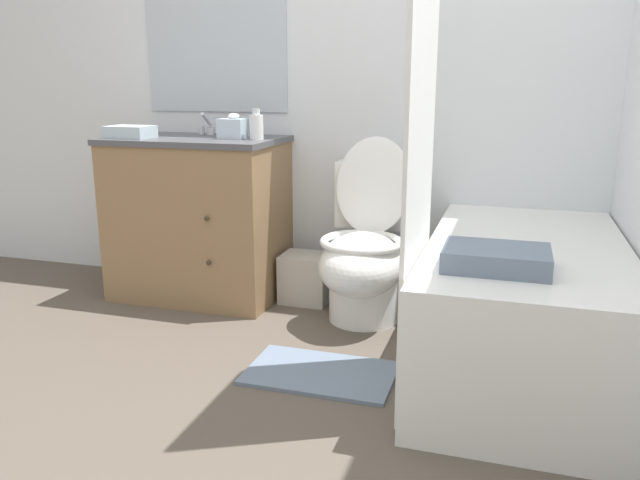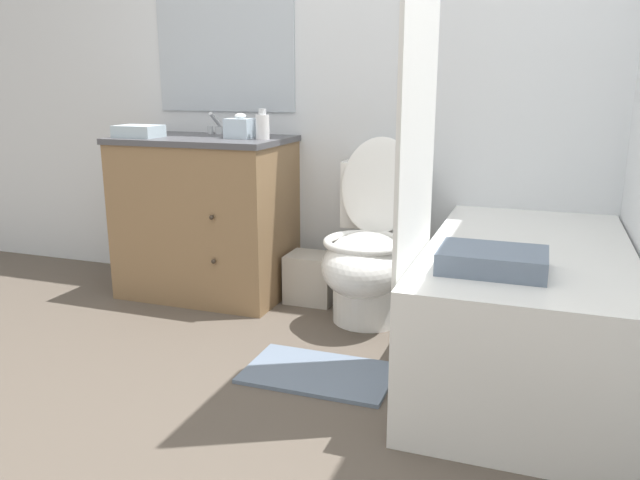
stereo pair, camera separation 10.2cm
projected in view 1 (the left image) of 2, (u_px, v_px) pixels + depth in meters
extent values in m
plane|color=brown|center=(236.00, 445.00, 2.01)|extent=(14.00, 14.00, 0.00)
cube|color=silver|center=(360.00, 60.00, 3.20)|extent=(8.00, 0.05, 2.50)
cube|color=#B2BCC6|center=(214.00, 23.00, 3.35)|extent=(0.83, 0.01, 0.93)
cube|color=olive|center=(199.00, 220.00, 3.35)|extent=(0.87, 0.55, 0.83)
cube|color=#4C4C51|center=(195.00, 140.00, 3.25)|extent=(0.89, 0.57, 0.03)
cylinder|color=white|center=(196.00, 148.00, 3.26)|extent=(0.28, 0.28, 0.10)
sphere|color=#382D23|center=(206.00, 218.00, 3.01)|extent=(0.02, 0.02, 0.02)
sphere|color=#382D23|center=(208.00, 263.00, 3.07)|extent=(0.02, 0.02, 0.02)
cylinder|color=silver|center=(211.00, 131.00, 3.41)|extent=(0.04, 0.04, 0.04)
cylinder|color=silver|center=(207.00, 120.00, 3.35)|extent=(0.02, 0.11, 0.09)
cylinder|color=silver|center=(202.00, 130.00, 3.42)|extent=(0.03, 0.03, 0.04)
cylinder|color=silver|center=(220.00, 131.00, 3.39)|extent=(0.03, 0.03, 0.04)
cylinder|color=white|center=(364.00, 298.00, 3.05)|extent=(0.34, 0.34, 0.23)
ellipsoid|color=white|center=(361.00, 264.00, 2.95)|extent=(0.40, 0.51, 0.30)
torus|color=white|center=(362.00, 242.00, 2.92)|extent=(0.39, 0.39, 0.04)
cube|color=white|center=(378.00, 194.00, 3.20)|extent=(0.41, 0.18, 0.34)
ellipsoid|color=white|center=(373.00, 185.00, 3.07)|extent=(0.38, 0.15, 0.47)
cube|color=white|center=(523.00, 307.00, 2.50)|extent=(0.75, 1.44, 0.53)
cube|color=#ACB1B2|center=(528.00, 245.00, 2.43)|extent=(0.63, 1.32, 0.01)
cube|color=white|center=(421.00, 133.00, 2.13)|extent=(0.02, 0.60, 1.93)
cube|color=#B7B2A8|center=(306.00, 278.00, 3.31)|extent=(0.25, 0.21, 0.26)
cube|color=silver|center=(234.00, 128.00, 3.16)|extent=(0.13, 0.14, 0.10)
ellipsoid|color=white|center=(234.00, 116.00, 3.15)|extent=(0.06, 0.04, 0.03)
cylinder|color=white|center=(257.00, 127.00, 3.10)|extent=(0.07, 0.07, 0.12)
cylinder|color=silver|center=(256.00, 112.00, 3.08)|extent=(0.04, 0.04, 0.03)
cube|color=silver|center=(130.00, 132.00, 3.19)|extent=(0.22, 0.17, 0.06)
cube|color=slate|center=(496.00, 258.00, 2.09)|extent=(0.35, 0.26, 0.07)
cube|color=slate|center=(321.00, 373.00, 2.49)|extent=(0.59, 0.37, 0.02)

